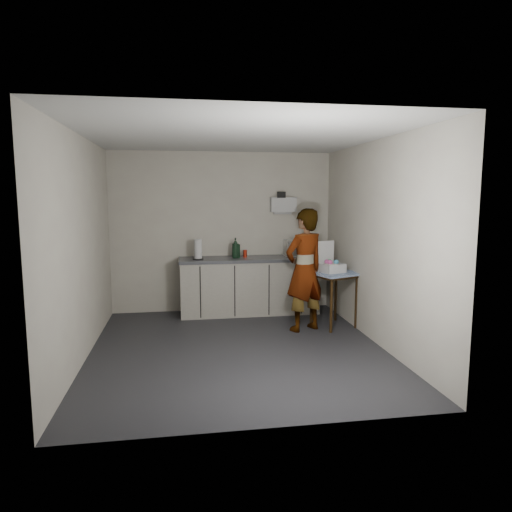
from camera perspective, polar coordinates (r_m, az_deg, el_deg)
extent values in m
plane|color=#27272C|center=(5.83, -2.32, -11.46)|extent=(4.00, 4.00, 0.00)
cube|color=beige|center=(7.52, -4.20, 2.99)|extent=(3.60, 0.02, 2.60)
cube|color=beige|center=(6.02, 14.77, 1.59)|extent=(0.02, 4.00, 2.60)
cube|color=beige|center=(5.62, -20.82, 0.93)|extent=(0.02, 4.00, 2.60)
cube|color=white|center=(5.55, -2.47, 14.74)|extent=(3.60, 4.00, 0.01)
cube|color=black|center=(7.49, -0.84, -6.80)|extent=(2.20, 0.52, 0.08)
cube|color=beige|center=(7.40, -0.85, -3.88)|extent=(2.20, 0.58, 0.86)
cube|color=#45474E|center=(7.32, -0.85, -0.39)|extent=(2.24, 0.62, 0.05)
cube|color=black|center=(7.04, -6.97, -4.52)|extent=(0.02, 0.01, 0.80)
cube|color=black|center=(7.08, -2.67, -4.41)|extent=(0.02, 0.01, 0.80)
cube|color=black|center=(7.16, 1.64, -4.27)|extent=(0.01, 0.01, 0.80)
cube|color=black|center=(7.28, 5.75, -4.11)|extent=(0.02, 0.01, 0.80)
cube|color=silver|center=(7.58, 3.41, 6.44)|extent=(0.42, 0.16, 0.24)
cube|color=silver|center=(7.63, 3.32, 5.40)|extent=(0.30, 0.06, 0.04)
cube|color=black|center=(7.48, 3.19, 7.65)|extent=(0.14, 0.02, 0.10)
cylinder|color=#31200B|center=(6.45, 9.39, -6.26)|extent=(0.04, 0.04, 0.74)
cylinder|color=#31200B|center=(6.74, 12.41, -5.73)|extent=(0.04, 0.04, 0.74)
cylinder|color=#31200B|center=(6.80, 6.93, -5.49)|extent=(0.04, 0.04, 0.74)
cylinder|color=#31200B|center=(7.07, 9.91, -5.02)|extent=(0.04, 0.04, 0.74)
cube|color=#31200B|center=(6.68, 9.74, -2.36)|extent=(0.71, 0.71, 0.04)
cube|color=navy|center=(6.68, 9.74, -2.09)|extent=(0.80, 0.80, 0.03)
imported|color=#B2A593|center=(6.42, 6.08, -1.77)|extent=(0.74, 0.64, 1.72)
imported|color=black|center=(7.26, -2.58, 1.01)|extent=(0.12, 0.13, 0.32)
cylinder|color=red|center=(7.35, -1.38, 0.31)|extent=(0.06, 0.06, 0.12)
cylinder|color=black|center=(7.25, -2.26, 0.61)|extent=(0.06, 0.06, 0.22)
cylinder|color=black|center=(7.16, -7.24, -0.36)|extent=(0.18, 0.18, 0.02)
cylinder|color=silver|center=(7.14, -7.26, 0.90)|extent=(0.12, 0.12, 0.30)
cube|color=silver|center=(7.47, 5.02, 0.02)|extent=(0.39, 0.30, 0.02)
cylinder|color=silver|center=(7.29, 3.93, 0.93)|extent=(0.01, 0.01, 0.26)
cylinder|color=silver|center=(7.38, 6.62, 0.98)|extent=(0.01, 0.01, 0.26)
cylinder|color=silver|center=(7.54, 3.49, 1.15)|extent=(0.01, 0.01, 0.26)
cylinder|color=silver|center=(7.62, 6.09, 1.20)|extent=(0.01, 0.01, 0.26)
cylinder|color=silver|center=(7.43, 4.30, 0.90)|extent=(0.05, 0.22, 0.22)
cylinder|color=silver|center=(7.45, 4.89, 0.91)|extent=(0.05, 0.22, 0.22)
cylinder|color=silver|center=(7.47, 5.47, 0.92)|extent=(0.05, 0.22, 0.22)
cube|color=silver|center=(6.66, 9.39, -1.94)|extent=(0.39, 0.39, 0.01)
cube|color=silver|center=(6.53, 10.19, -1.58)|extent=(0.30, 0.11, 0.11)
cube|color=silver|center=(6.77, 8.65, -1.23)|extent=(0.30, 0.11, 0.11)
cube|color=silver|center=(6.56, 8.35, -1.50)|extent=(0.11, 0.30, 0.11)
cube|color=silver|center=(6.74, 10.43, -1.31)|extent=(0.11, 0.30, 0.11)
cube|color=silver|center=(6.75, 8.63, 0.57)|extent=(0.30, 0.11, 0.31)
cylinder|color=white|center=(6.65, 9.40, -1.40)|extent=(0.21, 0.21, 0.11)
sphere|color=#F159B3|center=(6.58, 9.25, -0.81)|extent=(0.07, 0.07, 0.07)
sphere|color=#5AC3F6|center=(6.63, 9.99, -0.76)|extent=(0.07, 0.07, 0.07)
sphere|color=#55CF7B|center=(6.68, 9.15, -0.68)|extent=(0.07, 0.07, 0.07)
sphere|color=#F159B3|center=(6.65, 8.86, -0.72)|extent=(0.07, 0.07, 0.07)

